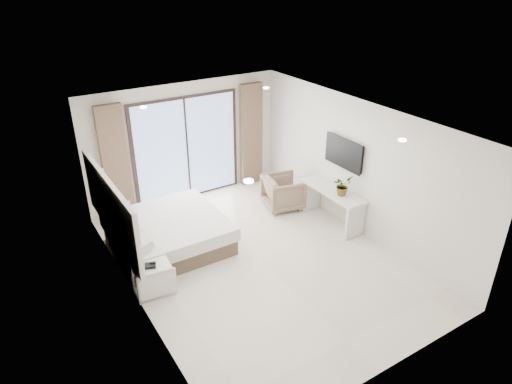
# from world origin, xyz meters

# --- Properties ---
(ground) EXTENTS (6.20, 6.20, 0.00)m
(ground) POSITION_xyz_m (0.00, 0.00, 0.00)
(ground) COLOR beige
(ground) RESTS_ON ground
(room_shell) EXTENTS (4.62, 6.22, 2.72)m
(room_shell) POSITION_xyz_m (-0.20, 0.89, 1.58)
(room_shell) COLOR silver
(room_shell) RESTS_ON ground
(bed) EXTENTS (2.08, 1.98, 0.72)m
(bed) POSITION_xyz_m (-1.27, 1.30, 0.31)
(bed) COLOR brown
(bed) RESTS_ON ground
(nightstand) EXTENTS (0.65, 0.55, 0.55)m
(nightstand) POSITION_xyz_m (-2.01, 0.16, 0.28)
(nightstand) COLOR silver
(nightstand) RESTS_ON ground
(phone) EXTENTS (0.21, 0.18, 0.06)m
(phone) POSITION_xyz_m (-2.03, 0.10, 0.58)
(phone) COLOR black
(phone) RESTS_ON nightstand
(console_desk) EXTENTS (0.48, 1.55, 0.77)m
(console_desk) POSITION_xyz_m (2.04, 0.35, 0.56)
(console_desk) COLOR silver
(console_desk) RESTS_ON ground
(plant) EXTENTS (0.44, 0.47, 0.32)m
(plant) POSITION_xyz_m (2.04, 0.10, 0.93)
(plant) COLOR #33662D
(plant) RESTS_ON console_desk
(armchair) EXTENTS (0.90, 0.94, 0.82)m
(armchair) POSITION_xyz_m (1.56, 1.45, 0.41)
(armchair) COLOR #8B695B
(armchair) RESTS_ON ground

